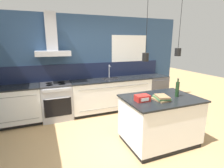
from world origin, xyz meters
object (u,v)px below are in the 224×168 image
(oven_range, at_px, (57,101))
(dishwasher, at_px, (154,90))
(book_stack, at_px, (161,98))
(red_supply_box, at_px, (142,98))
(bottle_on_island, at_px, (177,89))

(oven_range, height_order, dishwasher, same)
(dishwasher, bearing_deg, book_stack, -122.64)
(dishwasher, distance_m, red_supply_box, 2.57)
(oven_range, relative_size, dishwasher, 1.00)
(dishwasher, xyz_separation_m, red_supply_box, (-1.62, -1.92, 0.51))
(bottle_on_island, relative_size, book_stack, 1.03)
(bottle_on_island, relative_size, red_supply_box, 1.43)
(bottle_on_island, bearing_deg, dishwasher, 65.46)
(oven_range, height_order, red_supply_box, red_supply_box)
(bottle_on_island, bearing_deg, red_supply_box, 178.80)
(oven_range, bearing_deg, bottle_on_island, -43.64)
(dishwasher, relative_size, red_supply_box, 3.79)
(bottle_on_island, bearing_deg, book_stack, -170.13)
(red_supply_box, bearing_deg, oven_range, 123.96)
(book_stack, distance_m, red_supply_box, 0.35)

